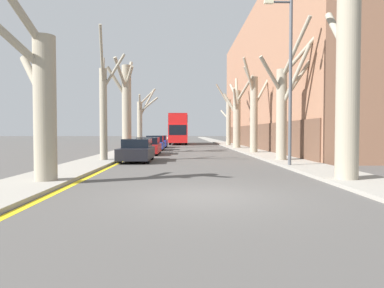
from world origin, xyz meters
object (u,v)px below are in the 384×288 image
at_px(parked_car_0, 137,151).
at_px(street_tree_right_3, 237,114).
at_px(double_decker_bus, 178,128).
at_px(lamp_post, 289,74).
at_px(street_tree_left_0, 42,101).
at_px(street_tree_right_1, 284,103).
at_px(street_tree_left_2, 126,104).
at_px(parked_car_3, 159,142).
at_px(street_tree_right_0, 347,59).
at_px(parked_car_2, 155,143).
at_px(street_tree_right_2, 254,111).
at_px(street_tree_left_1, 104,108).
at_px(street_tree_left_3, 141,120).
at_px(parked_car_1, 148,146).
at_px(street_tree_right_4, 228,120).

bearing_deg(parked_car_0, street_tree_right_3, 61.50).
height_order(double_decker_bus, lamp_post, lamp_post).
bearing_deg(street_tree_left_0, street_tree_right_1, 38.23).
xyz_separation_m(street_tree_left_2, parked_car_3, (2.03, 10.24, -3.45)).
xyz_separation_m(street_tree_right_0, parked_car_2, (-8.41, 21.65, -3.60)).
bearing_deg(street_tree_right_2, street_tree_right_1, -88.85).
height_order(street_tree_left_1, street_tree_left_3, street_tree_left_1).
bearing_deg(double_decker_bus, parked_car_1, -94.95).
bearing_deg(lamp_post, street_tree_left_0, -152.10).
relative_size(street_tree_left_1, street_tree_right_2, 0.98).
bearing_deg(street_tree_right_4, street_tree_right_0, -90.09).
bearing_deg(street_tree_left_0, parked_car_1, 82.89).
relative_size(street_tree_left_1, street_tree_left_2, 0.92).
bearing_deg(street_tree_left_1, parked_car_1, 74.07).
height_order(street_tree_right_1, street_tree_right_2, street_tree_right_1).
relative_size(street_tree_right_3, double_decker_bus, 0.72).
relative_size(street_tree_left_3, street_tree_right_2, 0.90).
height_order(street_tree_right_1, street_tree_right_4, street_tree_right_4).
xyz_separation_m(street_tree_left_3, parked_car_2, (1.89, -4.51, -2.46)).
bearing_deg(street_tree_right_4, parked_car_0, -110.06).
height_order(street_tree_right_2, double_decker_bus, street_tree_right_2).
height_order(street_tree_right_4, lamp_post, lamp_post).
relative_size(street_tree_right_2, parked_car_0, 1.75).
bearing_deg(street_tree_right_0, parked_car_1, 119.00).
distance_m(street_tree_right_0, street_tree_right_1, 8.21).
bearing_deg(street_tree_left_2, street_tree_right_4, 54.59).
height_order(street_tree_left_3, lamp_post, lamp_post).
bearing_deg(street_tree_left_3, parked_car_3, 33.63).
bearing_deg(parked_car_0, double_decker_bus, 86.11).
relative_size(parked_car_3, lamp_post, 0.54).
bearing_deg(street_tree_right_4, double_decker_bus, 134.48).
bearing_deg(street_tree_right_3, street_tree_left_0, -112.89).
relative_size(street_tree_left_0, parked_car_3, 1.40).
height_order(street_tree_right_0, parked_car_3, street_tree_right_0).
xyz_separation_m(street_tree_right_1, parked_car_3, (-8.68, 19.26, -2.80)).
distance_m(street_tree_left_0, lamp_post, 11.30).
xyz_separation_m(street_tree_left_2, street_tree_left_3, (0.14, 8.98, -0.99)).
xyz_separation_m(street_tree_left_1, parked_car_0, (1.90, 0.23, -2.55)).
distance_m(street_tree_left_1, lamp_post, 10.54).
bearing_deg(street_tree_right_2, street_tree_right_3, 91.02).
bearing_deg(street_tree_right_0, parked_car_2, 111.23).
relative_size(street_tree_right_2, double_decker_bus, 0.71).
relative_size(street_tree_right_4, lamp_post, 0.96).
bearing_deg(parked_car_1, double_decker_bus, 85.05).
height_order(street_tree_right_3, parked_car_0, street_tree_right_3).
relative_size(street_tree_left_1, street_tree_right_1, 0.95).
relative_size(street_tree_right_0, street_tree_right_3, 1.25).
xyz_separation_m(street_tree_left_0, parked_car_1, (1.92, 15.37, -2.13)).
relative_size(street_tree_left_0, street_tree_right_2, 0.82).
bearing_deg(parked_car_0, street_tree_right_1, -3.99).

